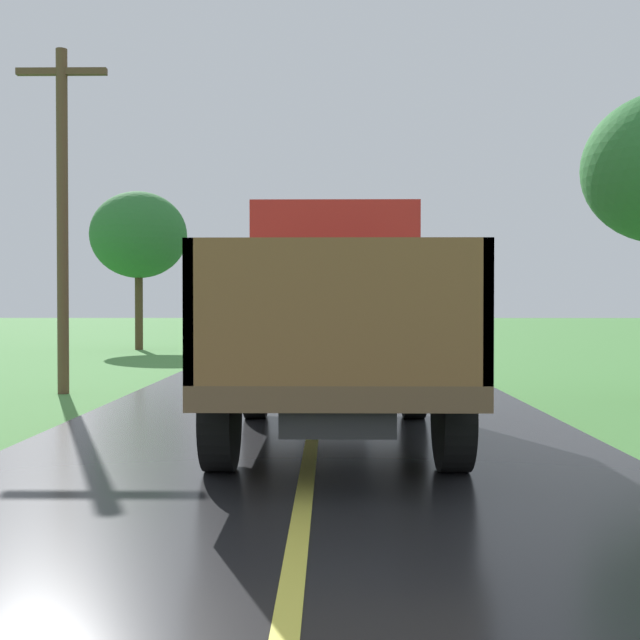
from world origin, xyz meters
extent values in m
cube|color=#2D2D30|center=(0.26, 8.98, 0.68)|extent=(0.90, 5.51, 0.24)
cube|color=brown|center=(0.26, 8.98, 0.88)|extent=(2.30, 5.80, 0.20)
cube|color=red|center=(0.26, 10.93, 1.93)|extent=(2.10, 1.90, 1.90)
cube|color=black|center=(0.26, 11.89, 2.26)|extent=(1.78, 0.02, 0.76)
cube|color=brown|center=(-0.85, 8.01, 1.53)|extent=(0.08, 3.85, 1.10)
cube|color=brown|center=(1.37, 8.01, 1.53)|extent=(0.08, 3.85, 1.10)
cube|color=brown|center=(0.26, 6.12, 1.53)|extent=(2.30, 0.08, 1.10)
cube|color=brown|center=(0.26, 9.89, 1.53)|extent=(2.30, 0.08, 1.10)
cylinder|color=black|center=(-0.79, 10.78, 0.58)|extent=(0.28, 1.00, 1.00)
cylinder|color=black|center=(1.31, 10.78, 0.58)|extent=(0.28, 1.00, 1.00)
cylinder|color=black|center=(-0.79, 7.39, 0.58)|extent=(0.28, 1.00, 1.00)
cylinder|color=black|center=(1.31, 7.39, 0.58)|extent=(0.28, 1.00, 1.00)
ellipsoid|color=#92B037|center=(-0.53, 8.57, 1.52)|extent=(0.42, 0.50, 0.43)
ellipsoid|color=#7CAF28|center=(-0.49, 6.87, 1.15)|extent=(0.53, 0.60, 0.44)
ellipsoid|color=#80BA38|center=(0.35, 9.15, 1.18)|extent=(0.52, 0.49, 0.47)
ellipsoid|color=#83B130|center=(-0.44, 8.05, 1.14)|extent=(0.52, 0.64, 0.39)
ellipsoid|color=#95BA35|center=(-0.04, 7.49, 1.17)|extent=(0.60, 0.61, 0.52)
ellipsoid|color=#7DAF28|center=(0.51, 8.67, 1.48)|extent=(0.42, 0.46, 0.50)
ellipsoid|color=#93B134|center=(-0.12, 6.97, 1.14)|extent=(0.47, 0.55, 0.49)
ellipsoid|color=#90C120|center=(-0.33, 8.11, 1.46)|extent=(0.41, 0.42, 0.48)
cylinder|color=brown|center=(-4.57, 14.34, 3.06)|extent=(0.20, 0.20, 6.13)
cube|color=brown|center=(-4.57, 14.34, 5.73)|extent=(1.61, 0.12, 0.12)
cylinder|color=#4C3823|center=(-6.62, 28.43, 1.36)|extent=(0.28, 0.28, 2.72)
ellipsoid|color=#2D7033|center=(-6.62, 28.43, 4.09)|extent=(3.41, 3.41, 3.07)
camera|label=1|loc=(0.21, 0.22, 1.58)|focal=44.66mm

